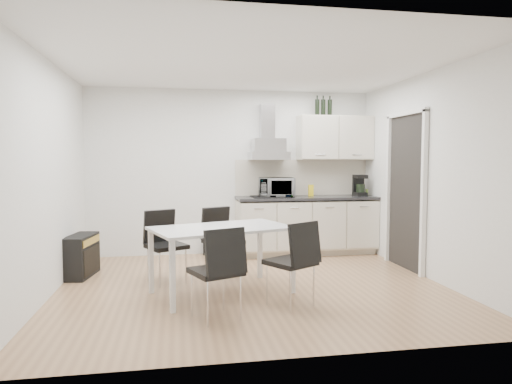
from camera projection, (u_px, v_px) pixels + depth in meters
ground at (253, 286)px, 5.41m from camera, size 4.50×4.50×0.00m
wall_back at (232, 172)px, 7.28m from camera, size 4.50×0.10×2.60m
wall_front at (297, 186)px, 3.35m from camera, size 4.50×0.10×2.60m
wall_left at (48, 178)px, 4.93m from camera, size 0.10×4.00×2.60m
wall_right at (430, 176)px, 5.70m from camera, size 0.10×4.00×2.60m
ceiling at (252, 64)px, 5.23m from camera, size 4.50×4.50×0.00m
doorway at (405, 193)px, 6.25m from camera, size 0.08×1.04×2.10m
kitchenette at (308, 202)px, 7.26m from camera, size 2.22×0.64×2.52m
dining_table at (222, 234)px, 5.08m from camera, size 1.69×1.29×0.75m
chair_far_left at (167, 247)px, 5.53m from camera, size 0.62×0.64×0.88m
chair_far_right at (223, 242)px, 5.86m from camera, size 0.61×0.64×0.88m
chair_near_left at (216, 272)px, 4.28m from camera, size 0.60×0.63×0.88m
chair_near_right at (290, 263)px, 4.66m from camera, size 0.64×0.66×0.88m
guitar_amp at (81, 256)px, 5.85m from camera, size 0.38×0.68×0.54m
floor_speaker at (209, 246)px, 7.20m from camera, size 0.20×0.19×0.26m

